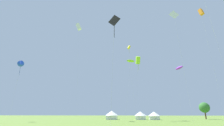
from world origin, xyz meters
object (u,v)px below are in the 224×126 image
at_px(festival_tent_right, 154,115).
at_px(tree_distant_right, 204,108).
at_px(kite_yellow_box, 129,48).
at_px(kite_white_box, 79,27).
at_px(kite_white_diamond, 174,15).
at_px(kite_lime_box, 138,60).
at_px(festival_tent_center, 140,115).
at_px(kite_black_diamond, 114,22).
at_px(kite_orange_box, 201,12).
at_px(kite_blue_delta, 21,64).
at_px(kite_purple_parafoil, 179,68).
at_px(festival_tent_left, 112,115).
at_px(kite_lime_parafoil, 131,61).

relative_size(festival_tent_right, tree_distant_right, 0.67).
height_order(kite_yellow_box, kite_white_box, kite_white_box).
height_order(kite_white_diamond, kite_lime_box, kite_white_diamond).
relative_size(kite_white_diamond, festival_tent_center, 6.98).
relative_size(kite_black_diamond, festival_tent_right, 4.14).
distance_m(kite_black_diamond, tree_distant_right, 53.86).
height_order(kite_orange_box, kite_white_box, kite_white_box).
distance_m(kite_blue_delta, kite_white_box, 25.18).
bearing_deg(kite_purple_parafoil, kite_lime_box, -159.23).
bearing_deg(kite_orange_box, kite_white_diamond, -148.61).
relative_size(festival_tent_left, festival_tent_right, 1.12).
xyz_separation_m(kite_orange_box, festival_tent_left, (-28.72, 13.79, -29.28)).
bearing_deg(tree_distant_right, kite_black_diamond, -122.09).
bearing_deg(kite_yellow_box, kite_lime_box, -62.30).
relative_size(kite_white_box, festival_tent_center, 8.71).
xyz_separation_m(kite_purple_parafoil, kite_blue_delta, (-49.58, -17.48, -1.87)).
relative_size(kite_white_diamond, festival_tent_left, 6.38).
distance_m(kite_yellow_box, festival_tent_center, 25.49).
xyz_separation_m(kite_purple_parafoil, tree_distant_right, (8.80, 6.05, -13.79)).
bearing_deg(kite_black_diamond, festival_tent_center, 83.22).
height_order(kite_yellow_box, festival_tent_left, kite_yellow_box).
height_order(kite_lime_parafoil, festival_tent_center, kite_lime_parafoil).
height_order(kite_purple_parafoil, festival_tent_left, kite_purple_parafoil).
xyz_separation_m(kite_purple_parafoil, festival_tent_right, (-10.16, -0.95, -16.42)).
bearing_deg(kite_orange_box, kite_yellow_box, 146.02).
relative_size(kite_lime_parafoil, kite_black_diamond, 1.12).
bearing_deg(festival_tent_center, kite_yellow_box, 161.31).
bearing_deg(kite_lime_parafoil, kite_black_diamond, -93.90).
relative_size(festival_tent_left, tree_distant_right, 0.75).
relative_size(kite_purple_parafoil, kite_white_box, 0.52).
bearing_deg(kite_lime_box, kite_white_diamond, -57.33).
distance_m(festival_tent_center, festival_tent_right, 4.57).
relative_size(kite_white_diamond, tree_distant_right, 4.80).
height_order(kite_black_diamond, festival_tent_left, kite_black_diamond).
relative_size(kite_lime_box, festival_tent_right, 5.26).
distance_m(kite_lime_parafoil, kite_black_diamond, 28.55).
relative_size(kite_yellow_box, festival_tent_left, 6.19).
relative_size(kite_lime_box, kite_white_box, 0.59).
xyz_separation_m(kite_lime_parafoil, tree_distant_right, (26.07, 16.30, -13.84)).
height_order(festival_tent_center, tree_distant_right, tree_distant_right).
bearing_deg(festival_tent_left, festival_tent_center, 0.00).
xyz_separation_m(kite_lime_box, festival_tent_center, (0.10, 4.67, -18.07)).
height_order(kite_black_diamond, kite_lime_box, kite_lime_box).
xyz_separation_m(festival_tent_center, tree_distant_right, (23.53, 7.01, 2.59)).
distance_m(kite_lime_parafoil, festival_tent_center, 19.04).
distance_m(kite_purple_parafoil, festival_tent_left, 29.44).
xyz_separation_m(kite_purple_parafoil, kite_white_diamond, (-5.27, -20.52, 9.03)).
relative_size(kite_lime_box, tree_distant_right, 3.53).
bearing_deg(kite_black_diamond, kite_white_box, 118.26).
bearing_deg(kite_white_box, kite_blue_delta, -136.52).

